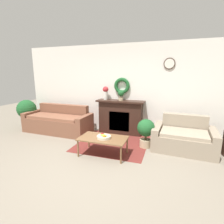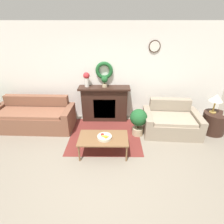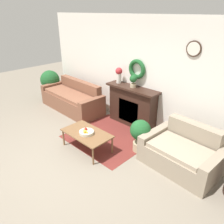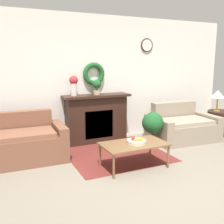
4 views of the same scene
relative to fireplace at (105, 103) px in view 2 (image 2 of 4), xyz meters
The scene contains 13 objects.
ground_plane 2.38m from the fireplace, 87.87° to the right, with size 16.00×16.00×0.00m, color gray.
floor_rug 1.01m from the fireplace, 87.24° to the right, with size 1.80×1.72×0.01m.
wall_back 0.86m from the fireplace, 67.01° to the left, with size 6.80×0.17×2.70m.
fireplace is the anchor object (origin of this frame).
couch_left 1.99m from the fireplace, 165.79° to the right, with size 2.15×0.92×0.84m.
loveseat_right 1.92m from the fireplace, 19.79° to the right, with size 1.49×1.06×0.80m.
coffee_table 1.58m from the fireplace, 88.48° to the right, with size 1.07×0.62×0.41m.
fruit_bowl 1.61m from the fireplace, 87.47° to the right, with size 0.31×0.31×0.11m.
side_table_by_loveseat 3.00m from the fireplace, 13.21° to the right, with size 0.60×0.60×0.56m.
table_lamp 2.94m from the fireplace, 12.40° to the right, with size 0.34×0.34×0.50m.
vase_on_mantel_left 0.89m from the fireplace, behind, with size 0.18×0.18×0.41m.
potted_plant_on_mantel 0.69m from the fireplace, 51.97° to the right, with size 0.18×0.18×0.31m.
potted_plant_floor_by_loveseat 1.22m from the fireplace, 42.75° to the right, with size 0.44×0.44×0.72m.
Camera 2 is at (0.17, -2.38, 2.60)m, focal length 28.00 mm.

